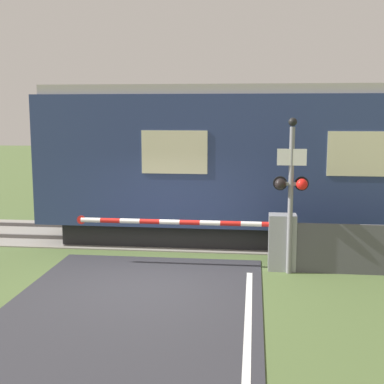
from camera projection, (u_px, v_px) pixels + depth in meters
The scene contains 6 objects.
ground_plane at pixel (146, 285), 10.84m from camera, with size 80.00×80.00×0.00m, color #4C6033.
track_bed at pixel (176, 236), 14.91m from camera, with size 36.00×3.20×0.13m.
train at pixel (350, 164), 14.06m from camera, with size 16.22×3.04×4.14m.
crossing_barrier at pixel (267, 239), 11.84m from camera, with size 4.98×0.44×1.25m.
signal_post at pixel (291, 186), 11.34m from camera, with size 0.75×0.26×3.36m.
roadside_fence at pixel (356, 249), 11.48m from camera, with size 3.58×0.06×1.10m.
Camera 1 is at (2.13, -10.24, 3.53)m, focal length 50.00 mm.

